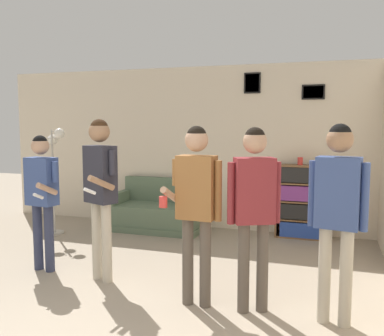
{
  "coord_description": "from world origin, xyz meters",
  "views": [
    {
      "loc": [
        1.96,
        -2.22,
        1.76
      ],
      "look_at": [
        0.46,
        2.33,
        1.26
      ],
      "focal_mm": 40.0,
      "sensor_mm": 36.0,
      "label": 1
    }
  ],
  "objects_px": {
    "couch": "(159,212)",
    "person_player_foreground_left": "(42,189)",
    "bookshelf": "(303,202)",
    "person_spectator_near_bookshelf": "(254,199)",
    "person_spectator_far_right": "(338,202)",
    "person_watcher_holding_cup": "(196,196)",
    "drinking_cup": "(300,161)",
    "floor_lamp": "(53,157)",
    "person_player_foreground_center": "(100,181)"
  },
  "relations": [
    {
      "from": "couch",
      "to": "person_player_foreground_center",
      "type": "xyz_separation_m",
      "value": [
        0.3,
        -2.37,
        0.85
      ]
    },
    {
      "from": "bookshelf",
      "to": "person_player_foreground_center",
      "type": "distance_m",
      "value": 3.32
    },
    {
      "from": "couch",
      "to": "person_spectator_far_right",
      "type": "distance_m",
      "value": 3.94
    },
    {
      "from": "couch",
      "to": "person_spectator_far_right",
      "type": "relative_size",
      "value": 0.86
    },
    {
      "from": "person_player_foreground_left",
      "to": "person_spectator_near_bookshelf",
      "type": "bearing_deg",
      "value": -7.51
    },
    {
      "from": "bookshelf",
      "to": "floor_lamp",
      "type": "distance_m",
      "value": 3.97
    },
    {
      "from": "person_player_foreground_left",
      "to": "person_spectator_far_right",
      "type": "relative_size",
      "value": 0.92
    },
    {
      "from": "bookshelf",
      "to": "person_spectator_near_bookshelf",
      "type": "bearing_deg",
      "value": -95.23
    },
    {
      "from": "person_watcher_holding_cup",
      "to": "drinking_cup",
      "type": "xyz_separation_m",
      "value": [
        0.75,
        2.87,
        0.11
      ]
    },
    {
      "from": "couch",
      "to": "person_spectator_near_bookshelf",
      "type": "height_order",
      "value": "person_spectator_near_bookshelf"
    },
    {
      "from": "person_player_foreground_left",
      "to": "person_player_foreground_center",
      "type": "relative_size",
      "value": 0.9
    },
    {
      "from": "person_player_foreground_center",
      "to": "drinking_cup",
      "type": "xyz_separation_m",
      "value": [
        1.96,
        2.58,
        0.06
      ]
    },
    {
      "from": "person_player_foreground_center",
      "to": "person_watcher_holding_cup",
      "type": "distance_m",
      "value": 1.24
    },
    {
      "from": "bookshelf",
      "to": "person_spectator_far_right",
      "type": "distance_m",
      "value": 2.96
    },
    {
      "from": "person_watcher_holding_cup",
      "to": "person_spectator_far_right",
      "type": "height_order",
      "value": "person_spectator_far_right"
    },
    {
      "from": "person_player_foreground_center",
      "to": "person_player_foreground_left",
      "type": "bearing_deg",
      "value": 174.68
    },
    {
      "from": "bookshelf",
      "to": "person_watcher_holding_cup",
      "type": "xyz_separation_m",
      "value": [
        -0.81,
        -2.87,
        0.52
      ]
    },
    {
      "from": "bookshelf",
      "to": "couch",
      "type": "bearing_deg",
      "value": -175.0
    },
    {
      "from": "person_spectator_far_right",
      "to": "drinking_cup",
      "type": "distance_m",
      "value": 2.92
    },
    {
      "from": "floor_lamp",
      "to": "person_player_foreground_center",
      "type": "relative_size",
      "value": 0.93
    },
    {
      "from": "person_player_foreground_center",
      "to": "drinking_cup",
      "type": "height_order",
      "value": "person_player_foreground_center"
    },
    {
      "from": "couch",
      "to": "person_watcher_holding_cup",
      "type": "distance_m",
      "value": 3.16
    },
    {
      "from": "bookshelf",
      "to": "person_spectator_near_bookshelf",
      "type": "distance_m",
      "value": 2.9
    },
    {
      "from": "person_spectator_near_bookshelf",
      "to": "person_player_foreground_center",
      "type": "bearing_deg",
      "value": 171.45
    },
    {
      "from": "person_player_foreground_left",
      "to": "floor_lamp",
      "type": "bearing_deg",
      "value": 121.98
    },
    {
      "from": "person_player_foreground_center",
      "to": "couch",
      "type": "bearing_deg",
      "value": 97.23
    },
    {
      "from": "person_player_foreground_center",
      "to": "person_watcher_holding_cup",
      "type": "height_order",
      "value": "person_player_foreground_center"
    },
    {
      "from": "person_player_foreground_center",
      "to": "person_spectator_near_bookshelf",
      "type": "relative_size",
      "value": 1.05
    },
    {
      "from": "person_player_foreground_left",
      "to": "person_watcher_holding_cup",
      "type": "xyz_separation_m",
      "value": [
        2.04,
        -0.37,
        0.09
      ]
    },
    {
      "from": "couch",
      "to": "drinking_cup",
      "type": "distance_m",
      "value": 2.44
    },
    {
      "from": "couch",
      "to": "person_player_foreground_left",
      "type": "bearing_deg",
      "value": -103.06
    },
    {
      "from": "floor_lamp",
      "to": "drinking_cup",
      "type": "bearing_deg",
      "value": 14.93
    },
    {
      "from": "person_player_foreground_center",
      "to": "person_spectator_near_bookshelf",
      "type": "distance_m",
      "value": 1.77
    },
    {
      "from": "person_watcher_holding_cup",
      "to": "person_player_foreground_center",
      "type": "bearing_deg",
      "value": 166.33
    },
    {
      "from": "floor_lamp",
      "to": "drinking_cup",
      "type": "relative_size",
      "value": 14.28
    },
    {
      "from": "couch",
      "to": "person_player_foreground_left",
      "type": "xyz_separation_m",
      "value": [
        -0.53,
        -2.3,
        0.71
      ]
    },
    {
      "from": "person_player_foreground_left",
      "to": "person_spectator_near_bookshelf",
      "type": "relative_size",
      "value": 0.94
    },
    {
      "from": "floor_lamp",
      "to": "person_spectator_far_right",
      "type": "relative_size",
      "value": 0.96
    },
    {
      "from": "person_spectator_near_bookshelf",
      "to": "drinking_cup",
      "type": "bearing_deg",
      "value": 85.85
    },
    {
      "from": "bookshelf",
      "to": "floor_lamp",
      "type": "height_order",
      "value": "floor_lamp"
    },
    {
      "from": "person_player_foreground_left",
      "to": "person_spectator_far_right",
      "type": "height_order",
      "value": "person_spectator_far_right"
    },
    {
      "from": "bookshelf",
      "to": "person_watcher_holding_cup",
      "type": "distance_m",
      "value": 3.03
    },
    {
      "from": "person_spectator_near_bookshelf",
      "to": "person_spectator_far_right",
      "type": "distance_m",
      "value": 0.73
    },
    {
      "from": "floor_lamp",
      "to": "person_watcher_holding_cup",
      "type": "distance_m",
      "value": 3.52
    },
    {
      "from": "person_player_foreground_center",
      "to": "person_spectator_far_right",
      "type": "bearing_deg",
      "value": -6.81
    },
    {
      "from": "person_watcher_holding_cup",
      "to": "drinking_cup",
      "type": "bearing_deg",
      "value": 75.32
    },
    {
      "from": "person_player_foreground_center",
      "to": "person_watcher_holding_cup",
      "type": "relative_size",
      "value": 1.04
    },
    {
      "from": "couch",
      "to": "person_watcher_holding_cup",
      "type": "bearing_deg",
      "value": -60.54
    },
    {
      "from": "person_watcher_holding_cup",
      "to": "drinking_cup",
      "type": "distance_m",
      "value": 2.97
    },
    {
      "from": "drinking_cup",
      "to": "couch",
      "type": "bearing_deg",
      "value": -174.88
    }
  ]
}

